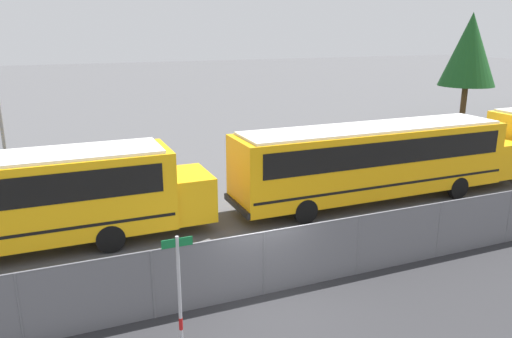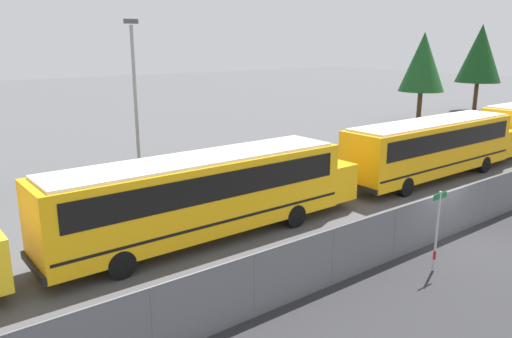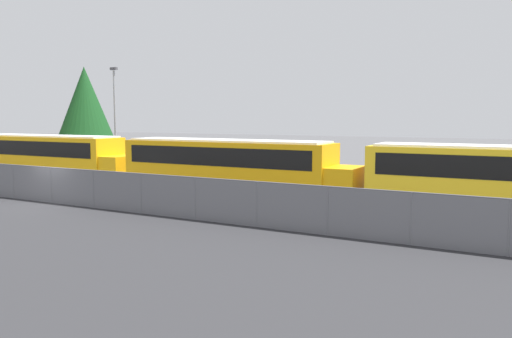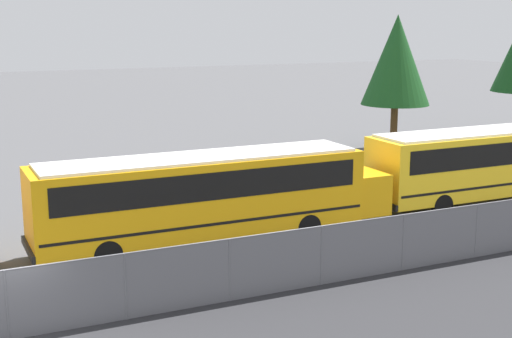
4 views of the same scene
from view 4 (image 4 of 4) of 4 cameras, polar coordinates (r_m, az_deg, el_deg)
fence at (r=19.16m, az=-19.32°, el=-10.20°), size 96.86×0.07×1.88m
school_bus_3 at (r=25.59m, az=-3.74°, el=-1.78°), size 13.55×2.57×3.24m
school_bus_4 at (r=33.40m, az=18.84°, el=0.82°), size 13.55×2.57×3.24m
tree_1 at (r=44.53m, az=11.17°, el=8.53°), size 4.18×4.18×8.28m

